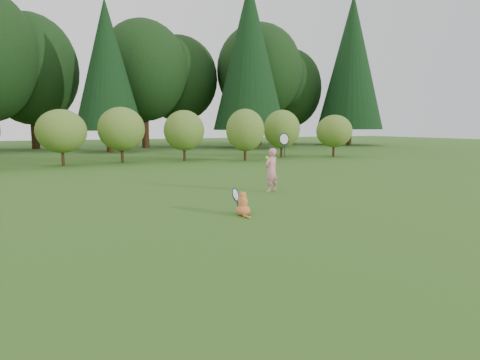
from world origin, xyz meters
name	(u,v)px	position (x,y,z in m)	size (l,w,h in m)	color
ground	(248,222)	(0.00, 0.00, 0.00)	(100.00, 100.00, 0.00)	#2B5818
shrub_row	(128,135)	(0.00, 13.00, 1.40)	(28.00, 3.00, 2.80)	#497123
woodland_backdrop	(99,42)	(0.00, 23.00, 7.50)	(48.00, 10.00, 15.00)	black
child	(272,169)	(2.18, 2.93, 0.64)	(0.71, 0.47, 1.81)	pink
cat	(243,203)	(0.16, 0.59, 0.26)	(0.49, 0.75, 0.68)	#C86526
tennis_ball	(267,158)	(0.65, 0.47, 1.18)	(0.07, 0.07, 0.07)	#A2DA19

